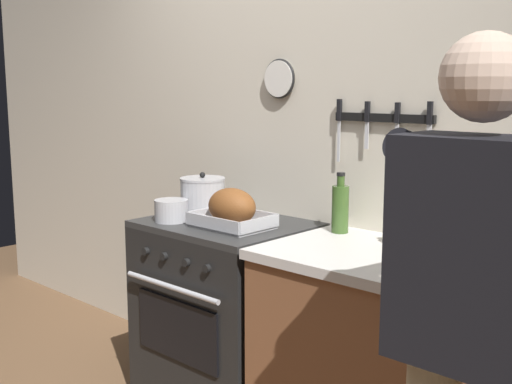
{
  "coord_description": "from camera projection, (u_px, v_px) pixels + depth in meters",
  "views": [
    {
      "loc": [
        1.91,
        -1.09,
        1.53
      ],
      "look_at": [
        0.1,
        0.85,
        1.1
      ],
      "focal_mm": 44.88,
      "sensor_mm": 36.0,
      "label": 1
    }
  ],
  "objects": [
    {
      "name": "wall_back",
      "position": [
        311.0,
        136.0,
        3.08
      ],
      "size": [
        6.0,
        0.13,
        2.6
      ],
      "color": "beige",
      "rests_on": "ground"
    },
    {
      "name": "stove",
      "position": [
        227.0,
        313.0,
        3.1
      ],
      "size": [
        0.76,
        0.67,
        0.9
      ],
      "color": "black",
      "rests_on": "ground"
    },
    {
      "name": "person_cook",
      "position": [
        475.0,
        325.0,
        1.58
      ],
      "size": [
        0.51,
        0.63,
        1.66
      ],
      "rotation": [
        0.0,
        0.0,
        1.35
      ],
      "color": "#C6B793",
      "rests_on": "ground"
    },
    {
      "name": "roasting_pan",
      "position": [
        232.0,
        210.0,
        2.9
      ],
      "size": [
        0.35,
        0.26,
        0.18
      ],
      "color": "#B7B7BC",
      "rests_on": "stove"
    },
    {
      "name": "stock_pot",
      "position": [
        203.0,
        197.0,
        3.16
      ],
      "size": [
        0.22,
        0.22,
        0.22
      ],
      "color": "#B7B7BC",
      "rests_on": "stove"
    },
    {
      "name": "saucepan",
      "position": [
        171.0,
        210.0,
        3.04
      ],
      "size": [
        0.16,
        0.16,
        0.1
      ],
      "color": "#B7B7BC",
      "rests_on": "stove"
    },
    {
      "name": "bottle_hot_sauce",
      "position": [
        502.0,
        242.0,
        2.28
      ],
      "size": [
        0.05,
        0.05,
        0.21
      ],
      "color": "red",
      "rests_on": "counter_block"
    },
    {
      "name": "bottle_cooking_oil",
      "position": [
        410.0,
        225.0,
        2.49
      ],
      "size": [
        0.07,
        0.07,
        0.24
      ],
      "color": "gold",
      "rests_on": "counter_block"
    },
    {
      "name": "bottle_olive_oil",
      "position": [
        340.0,
        208.0,
        2.8
      ],
      "size": [
        0.07,
        0.07,
        0.27
      ],
      "color": "#385623",
      "rests_on": "counter_block"
    }
  ]
}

